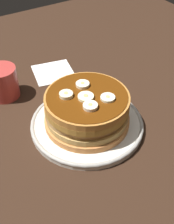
{
  "coord_description": "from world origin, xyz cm",
  "views": [
    {
      "loc": [
        -42.24,
        26.42,
        48.28
      ],
      "look_at": [
        0.0,
        0.0,
        4.49
      ],
      "focal_mm": 47.69,
      "sensor_mm": 36.0,
      "label": 1
    }
  ],
  "objects": [
    {
      "name": "banana_slice_1",
      "position": [
        2.25,
        3.82,
        9.45
      ],
      "size": [
        2.96,
        2.96,
        1.01
      ],
      "color": "beige",
      "rests_on": "pancake_stack"
    },
    {
      "name": "pancake_stack",
      "position": [
        0.1,
        0.04,
        5.22
      ],
      "size": [
        19.37,
        19.45,
        7.72
      ],
      "color": "#C17940",
      "rests_on": "plate"
    },
    {
      "name": "banana_slice_2",
      "position": [
        -3.66,
        1.49,
        9.44
      ],
      "size": [
        3.07,
        3.07,
        1.01
      ],
      "color": "#F7E5C4",
      "rests_on": "pancake_stack"
    },
    {
      "name": "banana_slice_4",
      "position": [
        3.59,
        -1.1,
        9.39
      ],
      "size": [
        3.03,
        3.03,
        0.91
      ],
      "color": "#F4E9C5",
      "rests_on": "pancake_stack"
    },
    {
      "name": "coffee_mug",
      "position": [
        21.81,
        11.94,
        4.21
      ],
      "size": [
        11.04,
        7.85,
        8.18
      ],
      "color": "#B23833",
      "rests_on": "ground_plane"
    },
    {
      "name": "banana_slice_0",
      "position": [
        -0.54,
        0.64,
        9.37
      ],
      "size": [
        3.41,
        3.41,
        0.86
      ],
      "color": "#FAF4BE",
      "rests_on": "pancake_stack"
    },
    {
      "name": "plate",
      "position": [
        0.0,
        0.0,
        0.91
      ],
      "size": [
        26.01,
        26.01,
        1.7
      ],
      "color": "silver",
      "rests_on": "ground_plane"
    },
    {
      "name": "ground_plane",
      "position": [
        0.0,
        0.0,
        -1.5
      ],
      "size": [
        140.0,
        140.0,
        3.0
      ],
      "primitive_type": "cube",
      "color": "black"
    },
    {
      "name": "napkin",
      "position": [
        24.21,
        -3.66,
        0.15
      ],
      "size": [
        13.07,
        13.07,
        0.3
      ],
      "primitive_type": "cube",
      "rotation": [
        0.0,
        0.0,
        -0.21
      ],
      "color": "white",
      "rests_on": "ground_plane"
    },
    {
      "name": "banana_slice_3",
      "position": [
        -3.19,
        -3.14,
        9.33
      ],
      "size": [
        3.12,
        3.12,
        0.77
      ],
      "color": "#EAECC6",
      "rests_on": "pancake_stack"
    }
  ]
}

